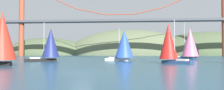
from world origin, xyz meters
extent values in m
plane|color=navy|center=(0.00, 0.00, 0.00)|extent=(360.00, 360.00, 0.00)
ellipsoid|color=#5B6647|center=(5.00, 135.00, 0.00)|extent=(88.87, 44.00, 36.48)
ellipsoid|color=#4C5B3D|center=(-55.00, 135.00, 0.00)|extent=(61.56, 44.00, 25.50)
ellipsoid|color=#4C5B3D|center=(60.00, 135.00, 0.00)|extent=(81.69, 44.00, 32.68)
cylinder|color=#A34228|center=(-54.71, 95.00, 21.56)|extent=(2.80, 2.80, 43.12)
cylinder|color=#A34228|center=(54.71, 95.00, 21.56)|extent=(2.80, 2.80, 43.12)
cube|color=#47474C|center=(0.00, 95.00, 19.13)|extent=(145.43, 6.00, 1.20)
cylinder|color=#A34228|center=(-31.26, 95.00, 29.42)|extent=(15.83, 0.50, 7.31)
cylinder|color=#A34228|center=(-15.63, 95.00, 24.28)|extent=(15.74, 0.50, 3.92)
cylinder|color=#A34228|center=(0.00, 95.00, 22.56)|extent=(15.63, 0.50, 0.50)
cylinder|color=#A34228|center=(15.63, 95.00, 24.28)|extent=(15.74, 0.50, 3.92)
cylinder|color=#A34228|center=(31.26, 95.00, 29.42)|extent=(15.83, 0.50, 7.31)
cube|color=white|center=(2.09, 33.79, 0.33)|extent=(6.56, 3.68, 0.65)
cube|color=beige|center=(1.01, 34.17, 0.83)|extent=(2.34, 1.85, 0.36)
cylinder|color=#B2B2B7|center=(2.70, 33.57, 4.64)|extent=(0.14, 0.14, 7.98)
cone|color=blue|center=(4.02, 33.10, 4.55)|extent=(6.14, 6.14, 7.19)
cube|color=navy|center=(21.36, 44.62, 0.38)|extent=(7.92, 6.35, 0.76)
cube|color=beige|center=(20.18, 45.39, 0.94)|extent=(3.13, 2.94, 0.36)
cylinder|color=#B2B2B7|center=(22.02, 44.19, 5.98)|extent=(0.14, 0.14, 10.44)
cone|color=pink|center=(23.47, 43.25, 5.25)|extent=(6.67, 6.67, 8.38)
cone|color=red|center=(-16.26, 11.32, 5.12)|extent=(5.81, 5.81, 8.22)
cube|color=black|center=(-16.29, 28.02, 0.36)|extent=(7.44, 5.17, 0.71)
cube|color=beige|center=(-17.47, 27.39, 0.89)|extent=(2.77, 2.38, 0.36)
cylinder|color=#B2B2B7|center=(-15.63, 28.38, 5.22)|extent=(0.14, 0.14, 9.00)
cone|color=navy|center=(-14.19, 29.15, 4.63)|extent=(5.84, 5.84, 7.24)
cube|color=navy|center=(15.03, 20.89, 0.30)|extent=(6.03, 5.56, 0.60)
cube|color=beige|center=(15.88, 20.16, 0.78)|extent=(2.50, 2.44, 0.36)
cylinder|color=#B2B2B7|center=(14.55, 21.30, 4.82)|extent=(0.14, 0.14, 8.45)
cone|color=red|center=(13.51, 22.19, 4.61)|extent=(5.34, 5.34, 7.43)
camera|label=1|loc=(5.41, -25.23, 2.39)|focal=35.94mm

